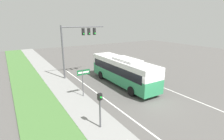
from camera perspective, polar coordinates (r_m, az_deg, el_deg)
The scene contains 9 objects.
ground_plane at distance 17.54m, azimuth 11.92°, elevation -9.33°, with size 80.00×80.00×0.00m, color #565451.
sidewalk at distance 14.35m, azimuth -7.00°, elevation -14.80°, with size 2.80×80.00×0.12m.
grass_verge at distance 13.57m, azimuth -19.95°, elevation -17.72°, with size 3.60×80.00×0.10m.
lane_divider_near at distance 15.49m, azimuth 1.96°, elevation -12.50°, with size 0.14×30.00×0.01m.
lane_divider_far at distance 20.04m, azimuth 19.47°, elevation -6.68°, with size 0.14×30.00×0.01m.
bus at distance 20.47m, azimuth 3.56°, elevation 0.06°, with size 2.66×10.38×3.30m.
signal_gantry at distance 23.30m, azimuth -11.29°, elevation 9.67°, with size 5.96×0.41×6.86m.
pedestrian_signal at distance 12.09m, azimuth -3.94°, elevation -11.29°, with size 0.28×0.34×2.66m.
street_sign at distance 17.17m, azimuth -9.39°, elevation -2.43°, with size 1.31×0.08×2.86m.
Camera 1 is at (-11.24, -11.33, 7.30)m, focal length 28.00 mm.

